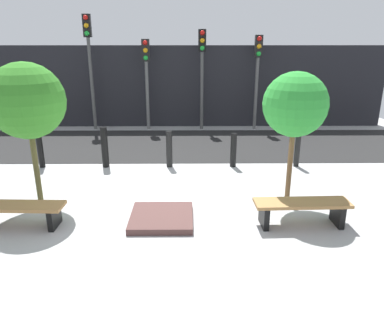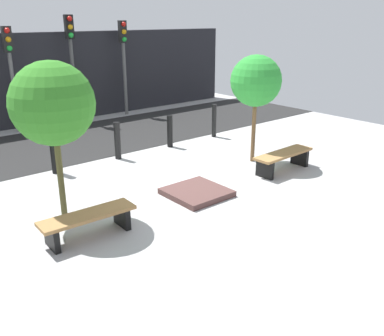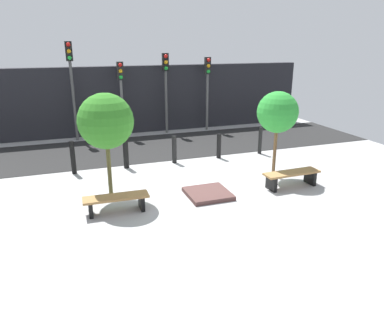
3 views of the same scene
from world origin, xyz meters
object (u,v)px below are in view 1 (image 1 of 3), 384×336
bollard_far_right (298,148)px  traffic_light_west (89,53)px  bollard_left (105,147)px  traffic_light_east (258,65)px  bollard_center (169,149)px  traffic_light_mid_west (146,68)px  tree_behind_left_bench (27,101)px  bollard_far_left (40,147)px  bollard_right (233,150)px  planter_bed (162,218)px  bench_left (19,211)px  traffic_light_mid_east (202,62)px  bench_right (302,208)px  tree_behind_right_bench (295,105)px

bollard_far_right → traffic_light_west: 8.26m
bollard_left → traffic_light_east: bearing=43.5°
bollard_center → traffic_light_mid_west: (-1.02, 4.54, 1.80)m
bollard_far_right → tree_behind_left_bench: bearing=-158.2°
tree_behind_left_bench → bollard_far_left: bearing=109.6°
bollard_right → traffic_light_west: size_ratio=0.22×
planter_bed → bollard_far_right: (3.44, 3.21, 0.45)m
planter_bed → tree_behind_left_bench: size_ratio=0.41×
tree_behind_left_bench → bollard_left: (0.86, 2.41, -1.60)m
bench_left → traffic_light_mid_east: size_ratio=0.46×
planter_bed → traffic_light_west: 8.78m
bench_left → bench_right: bearing=1.8°
traffic_light_east → planter_bed: bearing=-111.6°
tree_behind_left_bench → bollard_far_left: 3.01m
bench_left → planter_bed: bearing=6.2°
tree_behind_right_bench → traffic_light_east: 6.97m
bollard_center → traffic_light_mid_west: traffic_light_mid_west is taller
bollard_center → bollard_right: (1.72, 0.00, -0.03)m
bench_left → tree_behind_right_bench: tree_behind_right_bench is taller
bollard_left → traffic_light_west: traffic_light_west is taller
bollard_far_left → traffic_light_mid_east: size_ratio=0.30×
bench_left → planter_bed: 2.60m
bollard_right → bollard_center: bearing=180.0°
tree_behind_left_bench → traffic_light_mid_east: bearing=62.6°
traffic_light_east → traffic_light_west: bearing=180.0°
planter_bed → tree_behind_right_bench: (2.58, 0.80, 2.00)m
bollard_left → tree_behind_left_bench: bearing=-109.7°
traffic_light_west → traffic_light_mid_east: 4.10m
tree_behind_left_bench → bollard_center: tree_behind_left_bench is taller
bollard_far_right → traffic_light_mid_east: bearing=118.0°
tree_behind_right_bench → traffic_light_east: traffic_light_east is taller
planter_bed → traffic_light_east: bearing=68.4°
bollard_right → tree_behind_right_bench: bearing=-70.3°
bollard_far_right → traffic_light_mid_east: (-2.42, 4.54, 1.99)m
bollard_far_left → traffic_light_mid_west: size_ratio=0.33×
bench_right → bollard_right: bearing=102.4°
bench_right → tree_behind_right_bench: (0.00, 1.00, 1.72)m
tree_behind_right_bench → traffic_light_mid_east: bearing=102.7°
bollard_far_left → traffic_light_west: traffic_light_west is taller
tree_behind_left_bench → bollard_right: size_ratio=3.14×
planter_bed → bollard_center: bollard_center is taller
traffic_light_west → traffic_light_mid_west: size_ratio=1.25×
planter_bed → bench_left: bearing=-175.6°
bollard_left → traffic_light_mid_west: (0.70, 4.54, 1.74)m
traffic_light_mid_west → bollard_left: bearing=-98.7°
tree_behind_right_bench → bollard_left: bearing=150.8°
bollard_far_right → traffic_light_mid_west: size_ratio=0.31×
bollard_far_left → tree_behind_left_bench: bearing=-70.4°
bench_left → planter_bed: (2.58, 0.20, -0.25)m
traffic_light_west → traffic_light_east: traffic_light_west is taller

